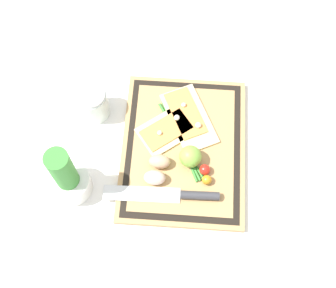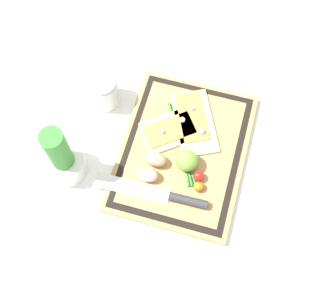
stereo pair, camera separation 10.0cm
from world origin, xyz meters
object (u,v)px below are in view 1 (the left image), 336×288
(egg_brown, at_px, (160,162))
(egg_pink, at_px, (155,178))
(pizza_slice_near, at_px, (189,117))
(herb_pot, at_px, (67,178))
(lime, at_px, (190,157))
(cherry_tomato_yellow, at_px, (207,180))
(knife, at_px, (180,195))
(pizza_slice_far, at_px, (169,129))
(sauce_jar, at_px, (93,104))
(cherry_tomato_red, at_px, (205,170))

(egg_brown, distance_m, egg_pink, 0.05)
(pizza_slice_near, xyz_separation_m, egg_pink, (-0.19, 0.08, 0.01))
(herb_pot, bearing_deg, lime, -73.84)
(pizza_slice_near, height_order, cherry_tomato_yellow, cherry_tomato_yellow)
(knife, distance_m, egg_brown, 0.10)
(pizza_slice_far, height_order, sauce_jar, sauce_jar)
(cherry_tomato_red, height_order, sauce_jar, sauce_jar)
(lime, relative_size, cherry_tomato_red, 2.04)
(knife, bearing_deg, egg_pink, 60.84)
(knife, bearing_deg, cherry_tomato_red, -39.78)
(pizza_slice_near, bearing_deg, herb_pot, 126.10)
(pizza_slice_near, height_order, sauce_jar, sauce_jar)
(pizza_slice_near, relative_size, cherry_tomato_red, 7.57)
(pizza_slice_near, bearing_deg, egg_brown, 153.99)
(knife, height_order, egg_brown, egg_brown)
(pizza_slice_far, distance_m, egg_pink, 0.15)
(egg_pink, height_order, sauce_jar, sauce_jar)
(lime, distance_m, herb_pot, 0.32)
(pizza_slice_near, height_order, egg_pink, egg_pink)
(cherry_tomato_red, distance_m, herb_pot, 0.35)
(pizza_slice_near, bearing_deg, egg_pink, 157.15)
(egg_pink, bearing_deg, knife, -119.16)
(pizza_slice_far, relative_size, lime, 3.35)
(pizza_slice_far, height_order, knife, pizza_slice_far)
(pizza_slice_far, height_order, egg_brown, egg_brown)
(egg_pink, bearing_deg, sauce_jar, 42.85)
(egg_brown, relative_size, cherry_tomato_red, 1.97)
(pizza_slice_near, distance_m, sauce_jar, 0.27)
(pizza_slice_far, xyz_separation_m, egg_pink, (-0.15, 0.03, 0.01))
(egg_pink, bearing_deg, cherry_tomato_yellow, -87.77)
(pizza_slice_far, bearing_deg, herb_pot, 125.91)
(egg_pink, bearing_deg, pizza_slice_far, -10.66)
(herb_pot, bearing_deg, sauce_jar, -7.47)
(lime, height_order, cherry_tomato_yellow, lime)
(pizza_slice_far, relative_size, cherry_tomato_red, 6.82)
(knife, xyz_separation_m, sauce_jar, (0.24, 0.25, 0.02))
(lime, distance_m, cherry_tomato_yellow, 0.07)
(pizza_slice_near, xyz_separation_m, herb_pot, (-0.21, 0.29, 0.05))
(lime, xyz_separation_m, herb_pot, (-0.09, 0.30, 0.02))
(lime, height_order, herb_pot, herb_pot)
(cherry_tomato_yellow, bearing_deg, egg_pink, 92.23)
(pizza_slice_near, relative_size, knife, 0.73)
(pizza_slice_near, relative_size, pizza_slice_far, 1.11)
(pizza_slice_near, bearing_deg, pizza_slice_far, 127.02)
(lime, bearing_deg, egg_brown, 100.94)
(egg_brown, xyz_separation_m, cherry_tomato_red, (-0.01, -0.12, -0.00))
(knife, height_order, lime, lime)
(pizza_slice_near, distance_m, egg_pink, 0.20)
(egg_pink, xyz_separation_m, sauce_jar, (0.20, 0.19, 0.00))
(egg_pink, bearing_deg, herb_pot, 97.32)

